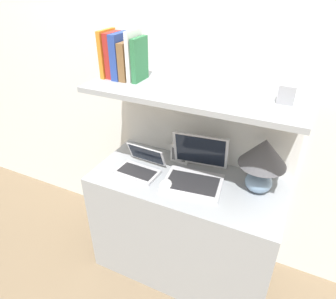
# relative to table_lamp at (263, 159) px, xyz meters

# --- Properties ---
(ground_plane) EXTENTS (12.00, 12.00, 0.00)m
(ground_plane) POSITION_rel_table_lamp_xyz_m (-0.39, -0.34, -0.94)
(ground_plane) COLOR #7A664C
(wall_back) EXTENTS (6.00, 0.05, 2.40)m
(wall_back) POSITION_rel_table_lamp_xyz_m (-0.39, 0.24, 0.26)
(wall_back) COLOR white
(wall_back) RESTS_ON ground_plane
(desk) EXTENTS (1.11, 0.52, 0.74)m
(desk) POSITION_rel_table_lamp_xyz_m (-0.39, -0.08, -0.57)
(desk) COLOR #999EA3
(desk) RESTS_ON ground_plane
(back_riser) EXTENTS (1.11, 0.04, 1.23)m
(back_riser) POSITION_rel_table_lamp_xyz_m (-0.39, 0.20, -0.32)
(back_riser) COLOR white
(back_riser) RESTS_ON ground_plane
(shelf) EXTENTS (1.11, 0.47, 0.03)m
(shelf) POSITION_rel_table_lamp_xyz_m (-0.39, -0.01, 0.31)
(shelf) COLOR #999EA3
(shelf) RESTS_ON back_riser
(table_lamp) EXTENTS (0.25, 0.25, 0.32)m
(table_lamp) POSITION_rel_table_lamp_xyz_m (0.00, 0.00, 0.00)
(table_lamp) COLOR #7593B2
(table_lamp) RESTS_ON desk
(laptop_large) EXTENTS (0.36, 0.36, 0.25)m
(laptop_large) POSITION_rel_table_lamp_xyz_m (-0.34, -0.06, -0.15)
(laptop_large) COLOR silver
(laptop_large) RESTS_ON desk
(laptop_small) EXTENTS (0.26, 0.22, 0.14)m
(laptop_small) POSITION_rel_table_lamp_xyz_m (-0.67, -0.12, -0.17)
(laptop_small) COLOR silver
(laptop_small) RESTS_ON desk
(computer_mouse) EXTENTS (0.09, 0.12, 0.04)m
(computer_mouse) POSITION_rel_table_lamp_xyz_m (-0.46, -0.20, -0.19)
(computer_mouse) COLOR white
(computer_mouse) RESTS_ON desk
(router_box) EXTENTS (0.11, 0.07, 0.12)m
(router_box) POSITION_rel_table_lamp_xyz_m (-0.50, 0.10, -0.15)
(router_box) COLOR white
(router_box) RESTS_ON desk
(book_orange) EXTENTS (0.02, 0.15, 0.25)m
(book_orange) POSITION_rel_table_lamp_xyz_m (-0.90, -0.01, 0.44)
(book_orange) COLOR orange
(book_orange) RESTS_ON shelf
(book_red) EXTENTS (0.04, 0.13, 0.24)m
(book_red) POSITION_rel_table_lamp_xyz_m (-0.86, -0.01, 0.44)
(book_red) COLOR #A82823
(book_red) RESTS_ON shelf
(book_blue) EXTENTS (0.04, 0.16, 0.24)m
(book_blue) POSITION_rel_table_lamp_xyz_m (-0.82, -0.01, 0.44)
(book_blue) COLOR #284293
(book_blue) RESTS_ON shelf
(book_brown) EXTENTS (0.04, 0.15, 0.20)m
(book_brown) POSITION_rel_table_lamp_xyz_m (-0.77, -0.01, 0.42)
(book_brown) COLOR brown
(book_brown) RESTS_ON shelf
(book_white) EXTENTS (0.02, 0.15, 0.26)m
(book_white) POSITION_rel_table_lamp_xyz_m (-0.73, -0.01, 0.45)
(book_white) COLOR silver
(book_white) RESTS_ON shelf
(book_green) EXTENTS (0.03, 0.14, 0.23)m
(book_green) POSITION_rel_table_lamp_xyz_m (-0.70, -0.01, 0.43)
(book_green) COLOR #2D7042
(book_green) RESTS_ON shelf
(shelf_gadget) EXTENTS (0.07, 0.06, 0.08)m
(shelf_gadget) POSITION_rel_table_lamp_xyz_m (0.05, -0.01, 0.36)
(shelf_gadget) COLOR #99999E
(shelf_gadget) RESTS_ON shelf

